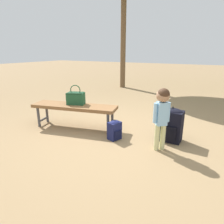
{
  "coord_description": "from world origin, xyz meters",
  "views": [
    {
      "loc": [
        1.48,
        -2.8,
        1.43
      ],
      "look_at": [
        -0.06,
        -0.07,
        0.45
      ],
      "focal_mm": 31.84,
      "sensor_mm": 36.0,
      "label": 1
    }
  ],
  "objects_px": {
    "park_bench": "(74,108)",
    "backpack_large": "(171,124)",
    "handbag": "(76,98)",
    "backpack_small": "(115,129)",
    "child_standing": "(162,110)"
  },
  "relations": [
    {
      "from": "handbag",
      "to": "backpack_small",
      "type": "distance_m",
      "value": 1.01
    },
    {
      "from": "child_standing",
      "to": "backpack_small",
      "type": "relative_size",
      "value": 2.71
    },
    {
      "from": "park_bench",
      "to": "handbag",
      "type": "bearing_deg",
      "value": 92.9
    },
    {
      "from": "park_bench",
      "to": "handbag",
      "type": "distance_m",
      "value": 0.19
    },
    {
      "from": "handbag",
      "to": "backpack_small",
      "type": "bearing_deg",
      "value": -9.15
    },
    {
      "from": "backpack_large",
      "to": "backpack_small",
      "type": "relative_size",
      "value": 1.69
    },
    {
      "from": "child_standing",
      "to": "backpack_small",
      "type": "bearing_deg",
      "value": -179.48
    },
    {
      "from": "backpack_large",
      "to": "backpack_small",
      "type": "height_order",
      "value": "backpack_large"
    },
    {
      "from": "handbag",
      "to": "child_standing",
      "type": "xyz_separation_m",
      "value": [
        1.67,
        -0.14,
        0.04
      ]
    },
    {
      "from": "park_bench",
      "to": "backpack_large",
      "type": "distance_m",
      "value": 1.76
    },
    {
      "from": "handbag",
      "to": "backpack_large",
      "type": "distance_m",
      "value": 1.77
    },
    {
      "from": "backpack_large",
      "to": "handbag",
      "type": "bearing_deg",
      "value": -171.55
    },
    {
      "from": "backpack_large",
      "to": "backpack_small",
      "type": "distance_m",
      "value": 0.92
    },
    {
      "from": "handbag",
      "to": "child_standing",
      "type": "height_order",
      "value": "child_standing"
    },
    {
      "from": "backpack_small",
      "to": "handbag",
      "type": "bearing_deg",
      "value": 170.85
    }
  ]
}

